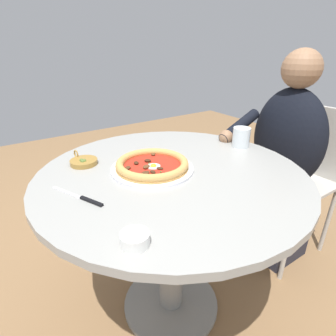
% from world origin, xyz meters
% --- Properties ---
extents(ground_plane, '(6.00, 6.00, 0.02)m').
position_xyz_m(ground_plane, '(0.00, 0.00, -0.01)').
color(ground_plane, olive).
extents(dining_table, '(1.01, 1.01, 0.72)m').
position_xyz_m(dining_table, '(0.00, 0.00, 0.57)').
color(dining_table, '#999993').
rests_on(dining_table, ground).
extents(pizza_on_plate, '(0.31, 0.31, 0.04)m').
position_xyz_m(pizza_on_plate, '(0.05, 0.05, 0.74)').
color(pizza_on_plate, white).
rests_on(pizza_on_plate, dining_table).
extents(water_glass, '(0.08, 0.08, 0.09)m').
position_xyz_m(water_glass, '(0.04, -0.42, 0.76)').
color(water_glass, silver).
rests_on(water_glass, dining_table).
extents(steak_knife, '(0.21, 0.10, 0.01)m').
position_xyz_m(steak_knife, '(-0.01, 0.34, 0.72)').
color(steak_knife, silver).
rests_on(steak_knife, dining_table).
extents(ramekin_capers, '(0.07, 0.07, 0.03)m').
position_xyz_m(ramekin_capers, '(-0.29, 0.31, 0.74)').
color(ramekin_capers, white).
rests_on(ramekin_capers, dining_table).
extents(olive_pan, '(0.13, 0.11, 0.04)m').
position_xyz_m(olive_pan, '(0.25, 0.25, 0.73)').
color(olive_pan, olive).
rests_on(olive_pan, dining_table).
extents(diner_person, '(0.39, 0.49, 1.14)m').
position_xyz_m(diner_person, '(-0.00, -0.73, 0.51)').
color(diner_person, '#282833').
rests_on(diner_person, ground).
extents(cafe_chair_diner, '(0.44, 0.44, 0.85)m').
position_xyz_m(cafe_chair_diner, '(-0.01, -0.87, 0.52)').
color(cafe_chair_diner, beige).
rests_on(cafe_chair_diner, ground).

